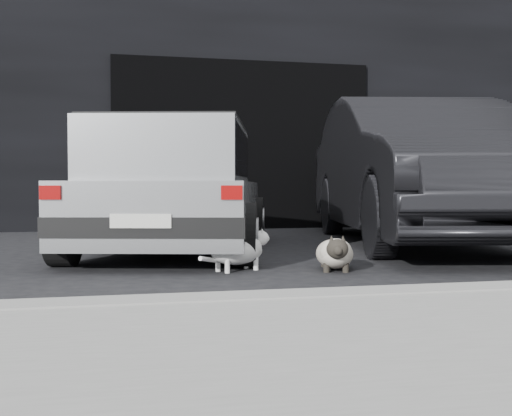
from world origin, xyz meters
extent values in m
plane|color=black|center=(0.00, 0.00, 0.00)|extent=(80.00, 80.00, 0.00)
cube|color=black|center=(1.00, 6.00, 2.50)|extent=(34.00, 4.00, 5.00)
cube|color=black|center=(1.00, 3.99, 1.30)|extent=(4.00, 0.10, 2.60)
cube|color=gray|center=(1.00, -2.60, 0.06)|extent=(18.00, 0.25, 0.12)
cube|color=#A5A8A9|center=(-0.36, 0.76, 0.43)|extent=(2.36, 3.72, 0.55)
cube|color=#A5A8A9|center=(-0.40, 0.59, 0.98)|extent=(1.89, 2.56, 0.55)
cube|color=black|center=(-0.40, 0.59, 0.98)|extent=(1.88, 2.48, 0.44)
cube|color=black|center=(-0.78, -0.85, 0.35)|extent=(1.54, 0.53, 0.16)
cube|color=black|center=(0.06, 2.37, 0.35)|extent=(1.54, 0.53, 0.16)
cube|color=silver|center=(-0.80, -0.92, 0.41)|extent=(0.45, 0.13, 0.11)
cube|color=#8C0707|center=(-1.45, -0.74, 0.62)|extent=(0.16, 0.07, 0.11)
cube|color=#8C0707|center=(-0.14, -1.09, 0.62)|extent=(0.16, 0.07, 0.11)
cube|color=black|center=(-0.40, 0.59, 1.27)|extent=(1.83, 2.34, 0.03)
cylinder|color=black|center=(-1.40, -0.25, 0.27)|extent=(0.32, 0.56, 0.53)
cylinder|color=slate|center=(-1.50, -0.22, 0.27)|extent=(0.09, 0.29, 0.29)
cylinder|color=black|center=(0.06, -0.63, 0.27)|extent=(0.32, 0.56, 0.53)
cylinder|color=slate|center=(0.16, -0.65, 0.27)|extent=(0.09, 0.29, 0.29)
cylinder|color=black|center=(-0.78, 2.10, 0.27)|extent=(0.32, 0.56, 0.53)
cylinder|color=slate|center=(-0.89, 2.13, 0.27)|extent=(0.09, 0.29, 0.29)
cylinder|color=black|center=(0.67, 1.73, 0.27)|extent=(0.32, 0.56, 0.53)
cylinder|color=slate|center=(0.77, 1.70, 0.27)|extent=(0.09, 0.29, 0.29)
imported|color=black|center=(2.43, 0.95, 0.84)|extent=(2.74, 5.38, 1.69)
ellipsoid|color=beige|center=(0.73, -0.93, 0.13)|extent=(0.44, 0.65, 0.23)
ellipsoid|color=beige|center=(0.69, -1.07, 0.15)|extent=(0.31, 0.31, 0.21)
ellipsoid|color=black|center=(0.64, -1.22, 0.19)|extent=(0.20, 0.19, 0.15)
sphere|color=black|center=(0.63, -1.28, 0.19)|extent=(0.07, 0.07, 0.07)
cone|color=black|center=(0.69, -1.21, 0.26)|extent=(0.07, 0.08, 0.08)
cone|color=black|center=(0.61, -1.19, 0.26)|extent=(0.07, 0.08, 0.08)
cylinder|color=black|center=(0.75, -1.11, 0.04)|extent=(0.05, 0.05, 0.07)
cylinder|color=black|center=(0.61, -1.07, 0.04)|extent=(0.05, 0.05, 0.07)
cylinder|color=black|center=(0.84, -0.78, 0.04)|extent=(0.05, 0.05, 0.07)
cylinder|color=black|center=(0.70, -0.74, 0.04)|extent=(0.05, 0.05, 0.07)
cylinder|color=black|center=(0.81, -0.62, 0.09)|extent=(0.07, 0.33, 0.10)
ellipsoid|color=silver|center=(-0.05, -0.83, 0.15)|extent=(0.54, 0.43, 0.21)
ellipsoid|color=silver|center=(0.06, -0.77, 0.17)|extent=(0.28, 0.28, 0.17)
ellipsoid|color=white|center=(0.17, -0.72, 0.24)|extent=(0.17, 0.17, 0.12)
sphere|color=white|center=(0.22, -0.69, 0.24)|extent=(0.05, 0.05, 0.05)
cone|color=white|center=(0.15, -0.69, 0.30)|extent=(0.07, 0.06, 0.06)
cone|color=white|center=(0.18, -0.75, 0.30)|extent=(0.07, 0.06, 0.06)
cylinder|color=white|center=(0.05, -0.71, 0.06)|extent=(0.04, 0.04, 0.12)
cylinder|color=white|center=(0.11, -0.82, 0.06)|extent=(0.04, 0.04, 0.12)
cylinder|color=white|center=(-0.20, -0.84, 0.06)|extent=(0.04, 0.04, 0.12)
cylinder|color=white|center=(-0.14, -0.94, 0.06)|extent=(0.04, 0.04, 0.12)
cylinder|color=white|center=(-0.28, -0.94, 0.11)|extent=(0.21, 0.22, 0.08)
ellipsoid|color=gray|center=(-0.11, -0.89, 0.17)|extent=(0.21, 0.19, 0.09)
camera|label=1|loc=(-1.01, -5.75, 0.67)|focal=45.00mm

